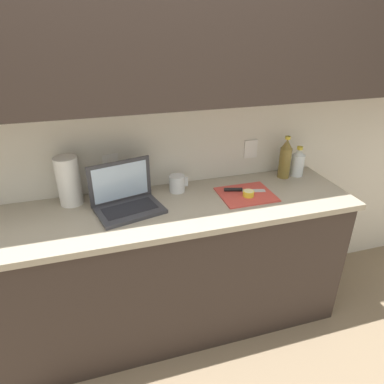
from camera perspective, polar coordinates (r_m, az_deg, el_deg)
name	(u,v)px	position (r m, az deg, el deg)	size (l,w,h in m)	color
ground_plane	(169,322)	(2.47, -3.92, -20.81)	(12.00, 12.00, 0.00)	#847056
wall_back	(150,76)	(1.91, -7.02, 18.62)	(5.20, 0.38, 2.60)	silver
counter_unit	(163,269)	(2.16, -4.86, -12.70)	(2.22, 0.59, 0.89)	#332823
laptop	(126,198)	(1.91, -10.94, -1.04)	(0.40, 0.32, 0.26)	#333338
cutting_board	(246,194)	(2.07, 9.01, -0.40)	(0.32, 0.27, 0.01)	#D1473D
knife	(238,190)	(2.09, 7.63, 0.38)	(0.25, 0.09, 0.02)	silver
lemon_half_cut	(248,193)	(2.03, 9.38, -0.23)	(0.07, 0.07, 0.03)	yellow
bottle_green_soda	(285,159)	(2.31, 15.27, 5.35)	(0.08, 0.08, 0.28)	olive
bottle_oil_tall	(298,163)	(2.38, 17.23, 4.70)	(0.08, 0.08, 0.20)	silver
measuring_cup	(177,184)	(2.07, -2.49, 1.42)	(0.12, 0.10, 0.10)	silver
paper_towel_roll	(69,181)	(2.01, -19.87, 1.75)	(0.13, 0.13, 0.28)	white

